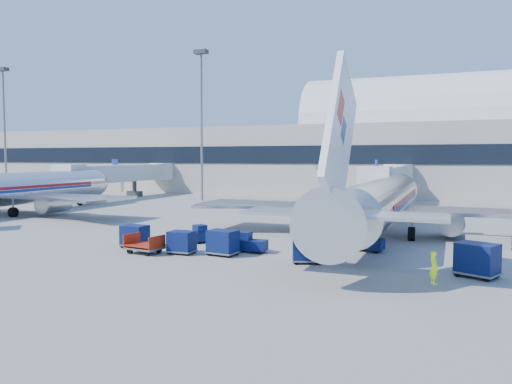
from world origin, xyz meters
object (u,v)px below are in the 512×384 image
at_px(cart_train_a, 223,242).
at_px(airliner_main, 380,202).
at_px(airliner_mid, 3,190).
at_px(mast_west, 201,103).
at_px(cart_solo_near, 307,249).
at_px(cart_open_red, 145,247).
at_px(jetbridge_near, 389,177).
at_px(cart_solo_far, 477,259).
at_px(cart_train_b, 182,242).
at_px(barrier_near, 488,242).
at_px(jetbridge_mid, 126,173).
at_px(tug_left, 204,234).
at_px(cart_train_c, 135,236).
at_px(tug_lead, 250,243).
at_px(ramp_worker, 434,268).
at_px(tug_right, 366,241).
at_px(mast_far_west, 4,112).

bearing_deg(cart_train_a, airliner_main, 61.35).
relative_size(airliner_mid, mast_west, 1.65).
bearing_deg(mast_west, cart_solo_near, -54.14).
bearing_deg(cart_open_red, jetbridge_near, 81.94).
height_order(airliner_mid, cart_solo_far, airliner_mid).
height_order(cart_train_a, cart_train_b, cart_train_a).
height_order(airliner_mid, barrier_near, airliner_mid).
height_order(mast_west, cart_train_a, mast_west).
relative_size(jetbridge_mid, barrier_near, 9.17).
xyz_separation_m(airliner_mid, barrier_near, (50.00, -2.51, -2.48)).
height_order(airliner_mid, mast_west, mast_west).
bearing_deg(cart_open_red, tug_left, 81.34).
bearing_deg(tug_left, jetbridge_near, 17.36).
bearing_deg(cart_train_c, tug_lead, 11.46).
xyz_separation_m(airliner_mid, ramp_worker, (46.75, -14.69, -2.07)).
relative_size(jetbridge_near, barrier_near, 9.17).
bearing_deg(cart_open_red, cart_solo_near, 14.02).
bearing_deg(cart_train_b, cart_train_c, 168.74).
distance_m(cart_train_a, cart_open_red, 5.47).
bearing_deg(cart_open_red, tug_right, 33.36).
relative_size(jetbridge_mid, cart_train_b, 15.51).
distance_m(airliner_main, ramp_worker, 15.57).
xyz_separation_m(tug_lead, cart_solo_far, (14.36, -2.06, 0.36)).
bearing_deg(airliner_main, cart_solo_near, -103.13).
xyz_separation_m(barrier_near, cart_train_c, (-23.96, -9.05, 0.42)).
distance_m(airliner_mid, tug_right, 42.54).
relative_size(jetbridge_mid, cart_solo_far, 10.50).
height_order(mast_far_west, cart_train_c, mast_far_west).
relative_size(mast_far_west, mast_west, 1.00).
relative_size(cart_train_b, cart_solo_near, 0.82).
xyz_separation_m(barrier_near, ramp_worker, (-3.25, -12.18, 0.41)).
bearing_deg(tug_right, mast_west, 143.28).
relative_size(airliner_main, cart_solo_near, 17.24).
bearing_deg(tug_right, cart_train_b, -143.28).
height_order(jetbridge_near, tug_right, jetbridge_near).
height_order(mast_far_west, cart_solo_near, mast_far_west).
distance_m(tug_lead, cart_open_red, 7.23).
bearing_deg(mast_west, airliner_main, -40.36).
xyz_separation_m(mast_west, barrier_near, (38.00, -28.00, -14.34)).
bearing_deg(mast_west, jetbridge_near, 1.68).
distance_m(mast_west, tug_left, 40.20).
bearing_deg(airliner_main, cart_solo_far, -60.48).
bearing_deg(tug_lead, airliner_mid, 161.42).
xyz_separation_m(mast_far_west, tug_right, (69.95, -32.20, -14.11)).
bearing_deg(mast_far_west, tug_right, -24.72).
bearing_deg(cart_train_a, cart_open_red, -157.92).
xyz_separation_m(cart_train_a, cart_train_c, (-7.26, 0.30, -0.04)).
bearing_deg(tug_right, cart_solo_far, -27.97).
xyz_separation_m(jetbridge_near, ramp_worker, (7.15, -40.99, -3.07)).
xyz_separation_m(airliner_mid, cart_open_red, (28.02, -13.22, -2.47)).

